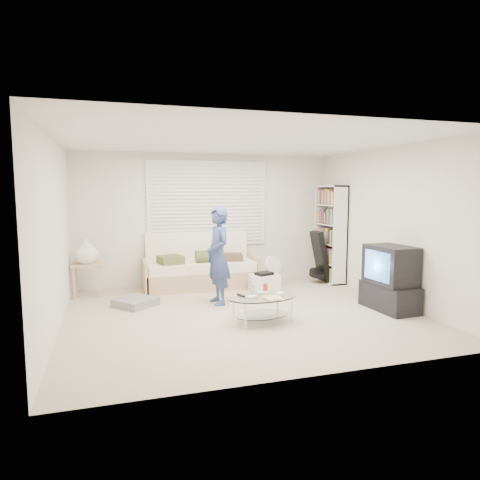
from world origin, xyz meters
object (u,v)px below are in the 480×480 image
object	(u,v)px
futon_sofa	(200,269)
coffee_table	(263,301)
tv_unit	(390,279)
bookshelf	(330,234)

from	to	relation	value
futon_sofa	coffee_table	size ratio (longest dim) A/B	1.96
tv_unit	coffee_table	bearing A→B (deg)	-179.29
futon_sofa	tv_unit	size ratio (longest dim) A/B	2.14
futon_sofa	bookshelf	world-z (taller)	bookshelf
tv_unit	coffee_table	xyz separation A→B (m)	(-2.05, -0.03, -0.17)
bookshelf	coffee_table	xyz separation A→B (m)	(-2.18, -2.12, -0.65)
futon_sofa	bookshelf	size ratio (longest dim) A/B	1.10
bookshelf	coffee_table	world-z (taller)	bookshelf
futon_sofa	bookshelf	distance (m)	2.64
futon_sofa	coffee_table	bearing A→B (deg)	-80.92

